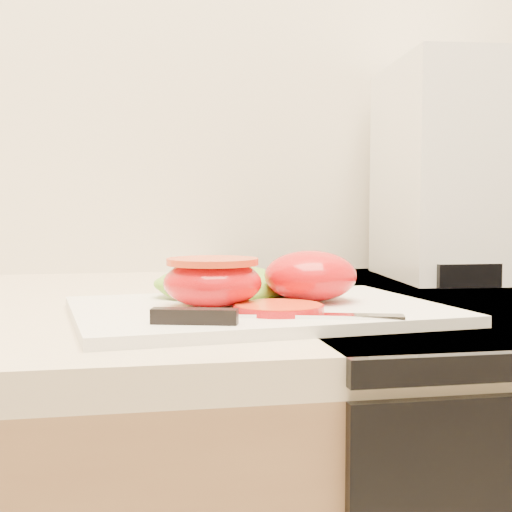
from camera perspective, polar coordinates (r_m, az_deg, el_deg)
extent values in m
cube|color=beige|center=(0.79, -12.40, -4.61)|extent=(3.92, 0.65, 0.03)
cube|color=silver|center=(0.66, 0.17, -4.40)|extent=(0.36, 0.28, 0.01)
ellipsoid|color=red|center=(0.69, 4.37, -1.59)|extent=(0.09, 0.09, 0.05)
ellipsoid|color=red|center=(0.64, -3.49, -2.15)|extent=(0.09, 0.09, 0.04)
cylinder|color=red|center=(0.64, -3.50, -0.44)|extent=(0.08, 0.08, 0.01)
cylinder|color=#DB4E22|center=(0.62, 1.81, -4.19)|extent=(0.08, 0.08, 0.01)
ellipsoid|color=#86BB31|center=(0.72, -2.58, -2.25)|extent=(0.15, 0.11, 0.03)
ellipsoid|color=#86BB31|center=(0.73, 0.46, -2.30)|extent=(0.12, 0.11, 0.02)
cube|color=silver|center=(0.59, 4.99, -4.79)|extent=(0.14, 0.06, 0.00)
cube|color=black|center=(0.56, -4.94, -4.83)|extent=(0.07, 0.03, 0.01)
cube|color=white|center=(1.05, 16.13, 6.51)|extent=(0.22, 0.27, 0.30)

